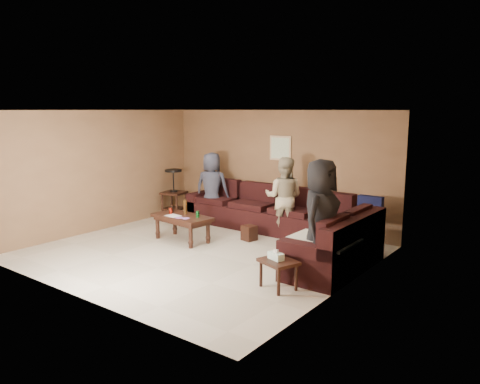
{
  "coord_description": "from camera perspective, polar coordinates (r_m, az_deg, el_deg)",
  "views": [
    {
      "loc": [
        5.39,
        -5.97,
        2.52
      ],
      "look_at": [
        0.25,
        0.85,
        1.0
      ],
      "focal_mm": 35.0,
      "sensor_mm": 36.0,
      "label": 1
    }
  ],
  "objects": [
    {
      "name": "waste_bin",
      "position": [
        9.12,
        1.13,
        -5.01
      ],
      "size": [
        0.29,
        0.29,
        0.29
      ],
      "primitive_type": "cube",
      "rotation": [
        0.0,
        0.0,
        -0.21
      ],
      "color": "black",
      "rests_on": "ground"
    },
    {
      "name": "sectional_sofa",
      "position": [
        9.05,
        5.41,
        -3.99
      ],
      "size": [
        4.65,
        2.9,
        0.97
      ],
      "color": "black",
      "rests_on": "ground"
    },
    {
      "name": "wall_art",
      "position": [
        10.0,
        4.95,
        5.35
      ],
      "size": [
        0.52,
        0.04,
        0.52
      ],
      "color": "tan",
      "rests_on": "ground"
    },
    {
      "name": "side_table_right",
      "position": [
        6.7,
        4.66,
        -8.67
      ],
      "size": [
        0.62,
        0.56,
        0.57
      ],
      "rotation": [
        0.0,
        0.0,
        -0.33
      ],
      "color": "black",
      "rests_on": "ground"
    },
    {
      "name": "person_left",
      "position": [
        10.47,
        -3.44,
        0.55
      ],
      "size": [
        0.9,
        0.74,
        1.58
      ],
      "primitive_type": "imported",
      "rotation": [
        0.0,
        0.0,
        3.5
      ],
      "color": "#343848",
      "rests_on": "ground"
    },
    {
      "name": "end_table_left",
      "position": [
        11.12,
        -8.08,
        -0.01
      ],
      "size": [
        0.59,
        0.59,
        1.13
      ],
      "rotation": [
        0.0,
        0.0,
        0.21
      ],
      "color": "black",
      "rests_on": "ground"
    },
    {
      "name": "coffee_table",
      "position": [
        9.08,
        -7.08,
        -3.34
      ],
      "size": [
        1.25,
        0.71,
        0.78
      ],
      "rotation": [
        0.0,
        0.0,
        -0.1
      ],
      "color": "black",
      "rests_on": "ground"
    },
    {
      "name": "person_middle",
      "position": [
        9.29,
        5.37,
        -0.63
      ],
      "size": [
        0.94,
        0.83,
        1.6
      ],
      "primitive_type": "imported",
      "rotation": [
        0.0,
        0.0,
        3.49
      ],
      "color": "tan",
      "rests_on": "ground"
    },
    {
      "name": "person_right",
      "position": [
        7.12,
        9.75,
        -3.21
      ],
      "size": [
        0.66,
        0.94,
        1.8
      ],
      "primitive_type": "imported",
      "rotation": [
        0.0,
        0.0,
        1.68
      ],
      "color": "black",
      "rests_on": "ground"
    },
    {
      "name": "room",
      "position": [
        8.09,
        -5.05,
        3.97
      ],
      "size": [
        5.6,
        5.5,
        2.5
      ],
      "color": "beige",
      "rests_on": "ground"
    }
  ]
}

